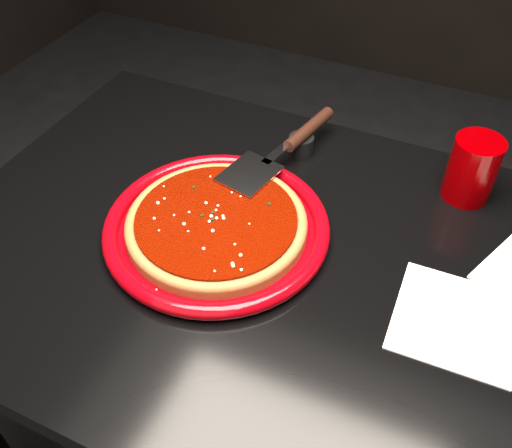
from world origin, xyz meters
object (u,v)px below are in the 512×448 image
at_px(plate, 217,227).
at_px(ramekin, 301,145).
at_px(table, 281,378).
at_px(cup, 472,169).
at_px(pizza_server, 283,148).

relative_size(plate, ramekin, 7.73).
xyz_separation_m(table, cup, (0.23, 0.28, 0.44)).
distance_m(table, ramekin, 0.49).
bearing_deg(table, pizza_server, 115.36).
height_order(table, pizza_server, pizza_server).
distance_m(plate, ramekin, 0.28).
distance_m(cup, ramekin, 0.32).
xyz_separation_m(pizza_server, cup, (0.34, 0.07, 0.01)).
bearing_deg(plate, table, -1.48).
xyz_separation_m(table, plate, (-0.13, 0.00, 0.39)).
distance_m(table, cup, 0.57).
relative_size(pizza_server, ramekin, 7.16).
distance_m(pizza_server, cup, 0.34).
height_order(table, cup, cup).
height_order(pizza_server, cup, cup).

